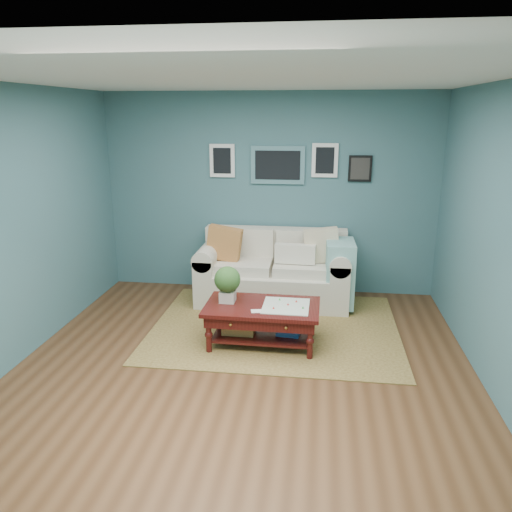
# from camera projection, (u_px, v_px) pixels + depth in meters

# --- Properties ---
(room_shell) EXTENTS (5.00, 5.02, 2.70)m
(room_shell) POSITION_uv_depth(u_px,v_px,m) (241.00, 236.00, 4.45)
(room_shell) COLOR brown
(room_shell) RESTS_ON ground
(area_rug) EXTENTS (2.83, 2.26, 0.01)m
(area_rug) POSITION_uv_depth(u_px,v_px,m) (275.00, 327.00, 5.84)
(area_rug) COLOR brown
(area_rug) RESTS_ON ground
(loveseat) EXTENTS (2.01, 0.91, 1.03)m
(loveseat) POSITION_uv_depth(u_px,v_px,m) (280.00, 271.00, 6.56)
(loveseat) COLOR beige
(loveseat) RESTS_ON ground
(coffee_table) EXTENTS (1.22, 0.72, 0.85)m
(coffee_table) POSITION_uv_depth(u_px,v_px,m) (256.00, 311.00, 5.33)
(coffee_table) COLOR black
(coffee_table) RESTS_ON ground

